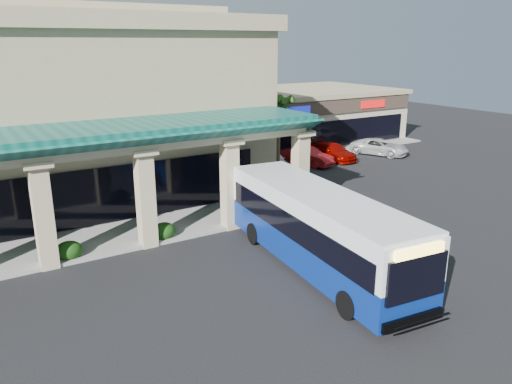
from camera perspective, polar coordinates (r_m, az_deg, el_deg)
ground at (r=21.54m, az=0.38°, el=-9.04°), size 110.00×110.00×0.00m
arcade at (r=24.18m, az=-25.08°, el=-0.52°), size 30.00×6.20×5.70m
strip_mall at (r=49.85m, az=3.08°, el=8.74°), size 22.50×12.50×4.90m
palm_0 at (r=33.82m, az=2.56°, el=6.39°), size 2.40×2.40×6.60m
palm_1 at (r=36.88m, az=1.18°, el=6.64°), size 2.40×2.40×5.80m
broadleaf_tree at (r=40.25m, az=-5.16°, el=6.71°), size 2.60×2.60×4.81m
transit_bus at (r=21.37m, az=7.06°, el=-4.43°), size 4.12×12.42×3.40m
pedestrian at (r=24.49m, az=12.48°, el=-4.08°), size 0.64×0.72×1.66m
car_silver at (r=38.34m, az=1.88°, el=3.66°), size 2.26×4.31×1.40m
car_white at (r=39.77m, az=5.85°, el=4.10°), size 2.76×4.63×1.44m
car_red at (r=41.94m, az=8.74°, el=4.60°), size 2.00×4.77×1.38m
car_gray at (r=44.60m, az=13.95°, el=5.02°), size 4.02×5.41×1.36m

